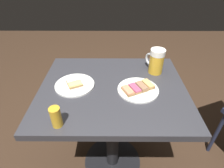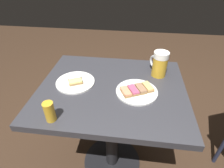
% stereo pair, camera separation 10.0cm
% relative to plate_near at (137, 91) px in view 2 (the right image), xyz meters
% --- Properties ---
extents(ground_plane, '(6.00, 6.00, 0.00)m').
position_rel_plate_near_xyz_m(ground_plane, '(0.14, -0.03, -0.76)').
color(ground_plane, '#382619').
extents(cafe_table, '(0.82, 0.68, 0.75)m').
position_rel_plate_near_xyz_m(cafe_table, '(0.14, -0.03, -0.17)').
color(cafe_table, black).
rests_on(cafe_table, ground_plane).
extents(plate_near, '(0.22, 0.22, 0.03)m').
position_rel_plate_near_xyz_m(plate_near, '(0.00, 0.00, 0.00)').
color(plate_near, white).
rests_on(plate_near, cafe_table).
extents(plate_far, '(0.22, 0.22, 0.03)m').
position_rel_plate_near_xyz_m(plate_far, '(0.35, -0.04, -0.00)').
color(plate_far, white).
rests_on(plate_far, cafe_table).
extents(beer_mug, '(0.10, 0.13, 0.15)m').
position_rel_plate_near_xyz_m(beer_mug, '(-0.13, -0.19, 0.07)').
color(beer_mug, gold).
rests_on(beer_mug, cafe_table).
extents(beer_glass_small, '(0.05, 0.05, 0.10)m').
position_rel_plate_near_xyz_m(beer_glass_small, '(0.38, 0.25, 0.04)').
color(beer_glass_small, gold).
rests_on(beer_glass_small, cafe_table).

